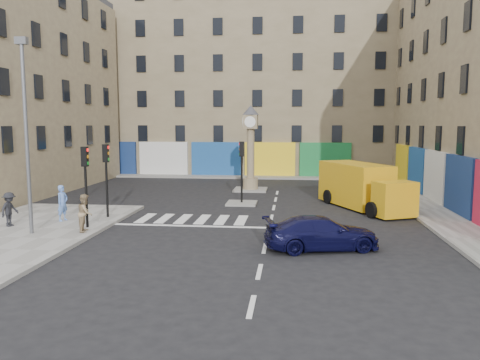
% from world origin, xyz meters
% --- Properties ---
extents(ground, '(120.00, 120.00, 0.00)m').
position_xyz_m(ground, '(0.00, 0.00, 0.00)').
color(ground, black).
rests_on(ground, ground).
extents(sidewalk_left, '(7.00, 16.00, 0.15)m').
position_xyz_m(sidewalk_left, '(-11.00, -2.00, 0.07)').
color(sidewalk_left, gray).
rests_on(sidewalk_left, ground).
extents(sidewalk_right, '(2.60, 30.00, 0.15)m').
position_xyz_m(sidewalk_right, '(8.70, 10.00, 0.07)').
color(sidewalk_right, gray).
rests_on(sidewalk_right, ground).
extents(sidewalk_far, '(32.00, 2.40, 0.15)m').
position_xyz_m(sidewalk_far, '(-4.00, 22.20, 0.07)').
color(sidewalk_far, gray).
rests_on(sidewalk_far, ground).
extents(island_near, '(1.80, 1.80, 0.12)m').
position_xyz_m(island_near, '(-2.00, 8.00, 0.06)').
color(island_near, gray).
rests_on(island_near, ground).
extents(island_far, '(2.40, 2.40, 0.12)m').
position_xyz_m(island_far, '(-2.00, 14.00, 0.06)').
color(island_far, gray).
rests_on(island_far, ground).
extents(building_far, '(32.00, 10.00, 17.00)m').
position_xyz_m(building_far, '(-4.00, 28.00, 8.50)').
color(building_far, '#8A7A5C').
rests_on(building_far, ground).
extents(building_left, '(8.00, 20.00, 15.00)m').
position_xyz_m(building_left, '(-19.00, 12.00, 7.50)').
color(building_left, '#978863').
rests_on(building_left, ground).
extents(traffic_light_left_near, '(0.28, 0.22, 3.70)m').
position_xyz_m(traffic_light_left_near, '(-8.30, 0.20, 2.62)').
color(traffic_light_left_near, black).
rests_on(traffic_light_left_near, sidewalk_left).
extents(traffic_light_left_far, '(0.28, 0.22, 3.70)m').
position_xyz_m(traffic_light_left_far, '(-8.30, 2.60, 2.62)').
color(traffic_light_left_far, black).
rests_on(traffic_light_left_far, sidewalk_left).
extents(traffic_light_island, '(0.28, 0.22, 3.70)m').
position_xyz_m(traffic_light_island, '(-2.00, 8.00, 2.59)').
color(traffic_light_island, black).
rests_on(traffic_light_island, island_near).
extents(lamp_post, '(0.50, 0.25, 8.30)m').
position_xyz_m(lamp_post, '(-10.20, -1.20, 4.79)').
color(lamp_post, '#595B60').
rests_on(lamp_post, sidewalk_left).
extents(clock_pillar, '(1.20, 1.20, 6.10)m').
position_xyz_m(clock_pillar, '(-2.00, 14.00, 3.55)').
color(clock_pillar, '#978863').
rests_on(clock_pillar, island_far).
extents(navy_sedan, '(4.77, 2.86, 1.30)m').
position_xyz_m(navy_sedan, '(2.20, -1.93, 0.65)').
color(navy_sedan, black).
rests_on(navy_sedan, ground).
extents(yellow_van, '(4.77, 7.28, 2.56)m').
position_xyz_m(yellow_van, '(5.04, 7.43, 1.27)').
color(yellow_van, gold).
rests_on(yellow_van, ground).
extents(pedestrian_blue, '(0.58, 0.73, 1.75)m').
position_xyz_m(pedestrian_blue, '(-10.11, 1.45, 1.03)').
color(pedestrian_blue, '#5B84D1').
rests_on(pedestrian_blue, sidewalk_left).
extents(pedestrian_tan, '(0.79, 0.93, 1.66)m').
position_xyz_m(pedestrian_tan, '(-8.00, -0.62, 0.98)').
color(pedestrian_tan, '#97805D').
rests_on(pedestrian_tan, sidewalk_left).
extents(pedestrian_dark, '(0.70, 1.09, 1.59)m').
position_xyz_m(pedestrian_dark, '(-11.94, -0.02, 0.95)').
color(pedestrian_dark, black).
rests_on(pedestrian_dark, sidewalk_left).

